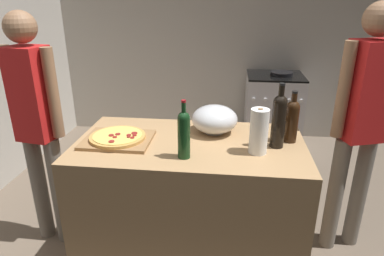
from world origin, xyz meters
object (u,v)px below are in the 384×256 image
at_px(mixing_bowl, 215,119).
at_px(stove, 272,111).
at_px(wine_bottle_dark, 279,119).
at_px(paper_towel_roll, 259,131).
at_px(person_in_red, 362,117).
at_px(wine_bottle_clear, 292,119).
at_px(pizza, 118,137).
at_px(wine_bottle_amber, 184,133).
at_px(person_in_stripes, 37,119).

bearing_deg(mixing_bowl, stove, 72.56).
bearing_deg(wine_bottle_dark, paper_towel_roll, -140.21).
xyz_separation_m(paper_towel_roll, wine_bottle_dark, (0.11, 0.09, 0.04)).
relative_size(wine_bottle_dark, person_in_red, 0.22).
height_order(mixing_bowl, paper_towel_roll, paper_towel_roll).
bearing_deg(mixing_bowl, person_in_red, 10.25).
bearing_deg(wine_bottle_dark, wine_bottle_clear, 44.39).
bearing_deg(pizza, mixing_bowl, 20.33).
relative_size(wine_bottle_amber, wine_bottle_clear, 1.04).
distance_m(paper_towel_roll, person_in_red, 0.82).
distance_m(stove, person_in_stripes, 2.68).
bearing_deg(paper_towel_roll, person_in_stripes, 169.43).
bearing_deg(wine_bottle_dark, wine_bottle_amber, -158.59).
bearing_deg(wine_bottle_amber, person_in_red, 26.66).
distance_m(wine_bottle_amber, stove, 2.49).
relative_size(mixing_bowl, person_in_stripes, 0.17).
xyz_separation_m(wine_bottle_amber, person_in_red, (1.09, 0.55, -0.07)).
distance_m(mixing_bowl, paper_towel_roll, 0.37).
distance_m(wine_bottle_dark, person_in_stripes, 1.58).
distance_m(pizza, paper_towel_roll, 0.83).
distance_m(wine_bottle_dark, person_in_red, 0.68).
xyz_separation_m(pizza, person_in_red, (1.51, 0.38, 0.05)).
bearing_deg(pizza, wine_bottle_dark, 2.15).
xyz_separation_m(wine_bottle_amber, wine_bottle_clear, (0.60, 0.29, -0.00)).
bearing_deg(wine_bottle_amber, paper_towel_roll, 14.89).
distance_m(wine_bottle_amber, person_in_stripes, 1.13).
xyz_separation_m(wine_bottle_amber, person_in_stripes, (-1.06, 0.38, -0.11)).
xyz_separation_m(pizza, wine_bottle_clear, (1.02, 0.12, 0.11)).
height_order(pizza, person_in_red, person_in_red).
bearing_deg(person_in_red, stove, 101.18).
bearing_deg(mixing_bowl, paper_towel_roll, -46.53).
height_order(pizza, stove, pizza).
xyz_separation_m(wine_bottle_dark, person_in_stripes, (-1.57, 0.18, -0.13)).
bearing_deg(wine_bottle_dark, stove, 83.66).
bearing_deg(wine_bottle_clear, person_in_red, 27.98).
relative_size(wine_bottle_amber, person_in_red, 0.19).
distance_m(wine_bottle_clear, person_in_red, 0.56).
height_order(paper_towel_roll, person_in_stripes, person_in_stripes).
bearing_deg(stove, pizza, -118.79).
relative_size(pizza, stove, 0.36).
bearing_deg(wine_bottle_amber, mixing_bowl, 69.18).
xyz_separation_m(wine_bottle_dark, person_in_red, (0.58, 0.35, -0.09)).
height_order(wine_bottle_amber, person_in_red, person_in_red).
height_order(pizza, wine_bottle_clear, wine_bottle_clear).
relative_size(paper_towel_roll, person_in_stripes, 0.16).
height_order(mixing_bowl, wine_bottle_clear, wine_bottle_clear).
relative_size(stove, person_in_red, 0.54).
relative_size(wine_bottle_clear, person_in_stripes, 0.19).
relative_size(pizza, person_in_stripes, 0.20).
xyz_separation_m(person_in_stripes, person_in_red, (2.14, 0.17, 0.04)).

